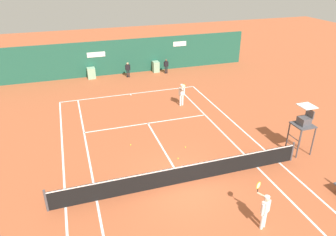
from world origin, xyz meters
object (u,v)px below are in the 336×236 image
player_on_baseline (182,93)px  player_near_side (265,208)px  tennis_ball_mid_court (178,158)px  tennis_ball_near_service_line (131,145)px  ball_kid_right_post (166,65)px  tennis_ball_by_sideline (185,147)px  umpire_chair (304,123)px  ball_kid_left_post (128,69)px

player_on_baseline → player_near_side: size_ratio=1.03×
player_on_baseline → tennis_ball_mid_court: (-2.58, -6.43, -0.94)m
player_near_side → tennis_ball_near_service_line: 8.47m
ball_kid_right_post → tennis_ball_mid_court: bearing=84.5°
tennis_ball_near_service_line → tennis_ball_mid_court: bearing=-45.6°
player_on_baseline → tennis_ball_by_sideline: size_ratio=26.98×
umpire_chair → player_on_baseline: (-3.85, 7.80, -0.82)m
ball_kid_left_post → tennis_ball_by_sideline: bearing=101.3°
ball_kid_left_post → ball_kid_right_post: bearing=-171.2°
tennis_ball_by_sideline → tennis_ball_mid_court: bearing=-129.6°
player_on_baseline → ball_kid_right_post: bearing=-112.2°
umpire_chair → tennis_ball_mid_court: (-6.44, 1.38, -1.75)m
tennis_ball_near_service_line → tennis_ball_mid_court: same height
tennis_ball_near_service_line → tennis_ball_by_sideline: 3.10m
umpire_chair → tennis_ball_by_sideline: size_ratio=40.55×
ball_kid_right_post → tennis_ball_near_service_line: (-5.86, -11.62, -0.74)m
player_on_baseline → tennis_ball_mid_court: size_ratio=26.98×
player_near_side → tennis_ball_near_service_line: (-3.58, 7.62, -0.90)m
ball_kid_left_post → tennis_ball_mid_court: (-0.21, -13.75, -0.75)m
ball_kid_left_post → tennis_ball_mid_court: 13.77m
ball_kid_left_post → tennis_ball_by_sideline: size_ratio=19.96×
umpire_chair → ball_kid_left_post: 16.39m
ball_kid_left_post → tennis_ball_near_service_line: bearing=87.7°
ball_kid_right_post → tennis_ball_mid_court: (-3.78, -13.75, -0.74)m
umpire_chair → tennis_ball_mid_court: umpire_chair is taller
ball_kid_right_post → ball_kid_left_post: ball_kid_left_post is taller
player_on_baseline → ball_kid_left_post: player_on_baseline is taller
umpire_chair → tennis_ball_near_service_line: bearing=67.6°
umpire_chair → tennis_ball_by_sideline: bearing=67.8°
player_near_side → umpire_chair: bearing=13.6°
player_near_side → ball_kid_left_post: (-1.28, 19.24, -0.15)m
ball_kid_right_post → tennis_ball_near_service_line: 13.03m
ball_kid_right_post → tennis_ball_near_service_line: ball_kid_right_post is taller
tennis_ball_near_service_line → tennis_ball_mid_court: size_ratio=1.00×
ball_kid_left_post → player_near_side: bearing=102.6°
umpire_chair → tennis_ball_mid_court: 6.81m
umpire_chair → ball_kid_right_post: bearing=10.0°
tennis_ball_near_service_line → tennis_ball_by_sideline: bearing=-22.7°
player_on_baseline → ball_kid_left_post: (-2.37, 7.32, -0.19)m
ball_kid_right_post → tennis_ball_mid_court: ball_kid_right_post is taller
player_on_baseline → ball_kid_left_post: size_ratio=1.35×
ball_kid_right_post → tennis_ball_mid_court: 14.28m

